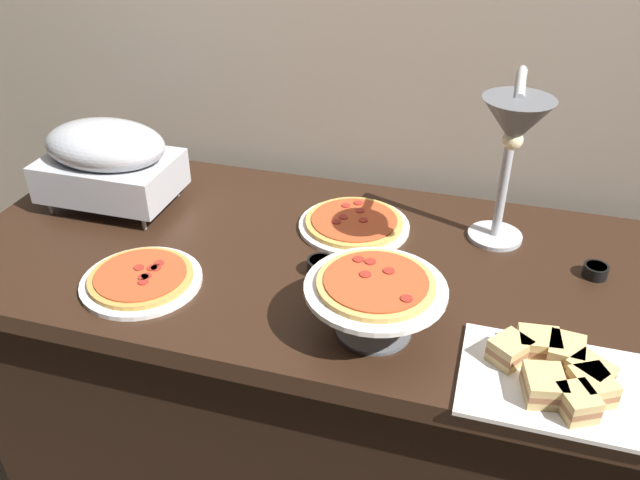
% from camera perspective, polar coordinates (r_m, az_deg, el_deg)
% --- Properties ---
extents(ground_plane, '(8.00, 8.00, 0.00)m').
position_cam_1_polar(ground_plane, '(2.15, 0.88, -18.73)').
color(ground_plane, brown).
extents(back_wall, '(4.40, 0.04, 2.40)m').
position_cam_1_polar(back_wall, '(1.90, 5.46, 17.81)').
color(back_wall, tan).
rests_on(back_wall, ground_plane).
extents(buffet_table, '(1.90, 0.84, 0.76)m').
position_cam_1_polar(buffet_table, '(1.86, 0.98, -11.26)').
color(buffet_table, black).
rests_on(buffet_table, ground_plane).
extents(chafing_dish, '(0.36, 0.24, 0.25)m').
position_cam_1_polar(chafing_dish, '(1.90, -17.97, 6.68)').
color(chafing_dish, '#B7BABF').
rests_on(chafing_dish, buffet_table).
extents(heat_lamp, '(0.15, 0.34, 0.46)m').
position_cam_1_polar(heat_lamp, '(1.47, 16.44, 8.65)').
color(heat_lamp, '#B7BABF').
rests_on(heat_lamp, buffet_table).
extents(pizza_plate_front, '(0.30, 0.30, 0.03)m').
position_cam_1_polar(pizza_plate_front, '(1.75, 2.98, 1.43)').
color(pizza_plate_front, white).
rests_on(pizza_plate_front, buffet_table).
extents(pizza_plate_center, '(0.28, 0.28, 0.03)m').
position_cam_1_polar(pizza_plate_center, '(1.59, -15.28, -3.29)').
color(pizza_plate_center, white).
rests_on(pizza_plate_center, buffet_table).
extents(pizza_plate_raised_stand, '(0.30, 0.30, 0.14)m').
position_cam_1_polar(pizza_plate_raised_stand, '(1.35, 4.85, -4.43)').
color(pizza_plate_raised_stand, '#595B60').
rests_on(pizza_plate_raised_stand, buffet_table).
extents(sandwich_platter, '(0.36, 0.26, 0.06)m').
position_cam_1_polar(sandwich_platter, '(1.35, 19.92, -10.95)').
color(sandwich_platter, white).
rests_on(sandwich_platter, buffet_table).
extents(sauce_cup_near, '(0.06, 0.06, 0.03)m').
position_cam_1_polar(sauce_cup_near, '(1.69, 22.85, -2.45)').
color(sauce_cup_near, black).
rests_on(sauce_cup_near, buffet_table).
extents(sauce_cup_far, '(0.07, 0.07, 0.04)m').
position_cam_1_polar(sauce_cup_far, '(1.57, 0.06, -2.26)').
color(sauce_cup_far, black).
rests_on(sauce_cup_far, buffet_table).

